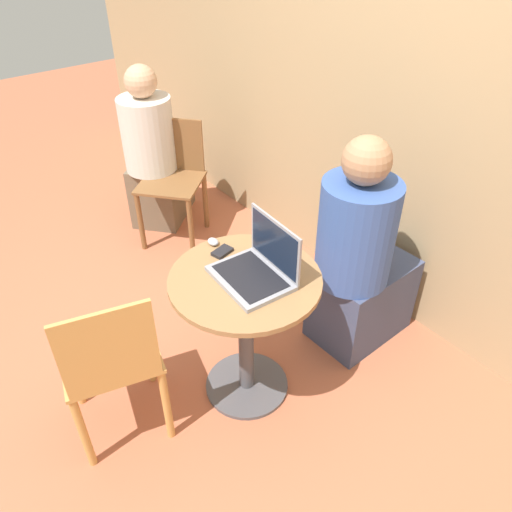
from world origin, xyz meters
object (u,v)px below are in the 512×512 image
object	(u,v)px
laptop	(258,267)
person_seated	(360,265)
cell_phone	(222,252)
chair_empty	(112,363)

from	to	relation	value
laptop	person_seated	size ratio (longest dim) A/B	0.29
cell_phone	person_seated	size ratio (longest dim) A/B	0.09
laptop	cell_phone	size ratio (longest dim) A/B	3.41
laptop	chair_empty	world-z (taller)	laptop
cell_phone	chair_empty	xyz separation A→B (m)	(0.05, -0.62, -0.27)
laptop	person_seated	distance (m)	0.68
cell_phone	laptop	bearing A→B (deg)	5.41
laptop	cell_phone	xyz separation A→B (m)	(-0.23, -0.02, -0.04)
laptop	chair_empty	size ratio (longest dim) A/B	0.42
laptop	person_seated	bearing A→B (deg)	85.95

